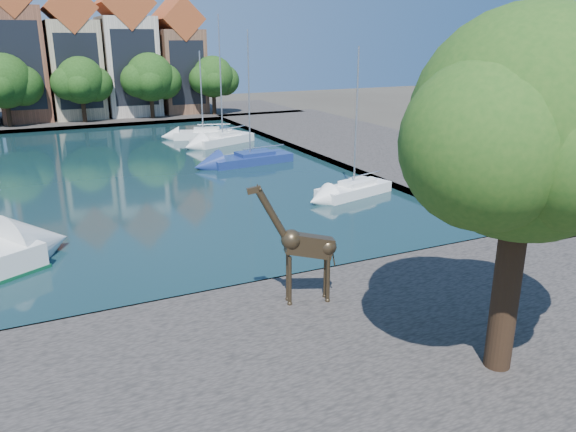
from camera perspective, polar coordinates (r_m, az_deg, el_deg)
name	(u,v)px	position (r m, az deg, el deg)	size (l,w,h in m)	color
ground	(183,306)	(22.86, -10.66, -9.01)	(160.00, 160.00, 0.00)	#38332B
water_basin	(99,176)	(45.30, -18.65, 3.92)	(38.00, 50.00, 0.08)	black
near_quay	(247,400)	(16.97, -4.19, -18.12)	(50.00, 14.00, 0.50)	#453F3C
far_quay	(64,119)	(76.69, -21.84, 9.11)	(60.00, 16.00, 0.50)	#453F3C
right_quay	(374,146)	(53.97, 8.73, 6.99)	(14.00, 52.00, 0.50)	#453F3C
plane_tree	(530,134)	(16.70, 23.36, 7.67)	(8.32, 6.40, 10.62)	#332114
townhouse_center	(19,52)	(75.90, -25.65, 14.77)	(5.44, 9.18, 16.93)	brown
townhouse_east_inner	(74,57)	(76.22, -20.96, 14.85)	(5.94, 9.18, 15.79)	tan
townhouse_east_mid	(127,53)	(77.06, -16.02, 15.61)	(6.43, 9.18, 16.65)	beige
townhouse_east_end	(178,60)	(78.48, -11.12, 15.25)	(5.44, 9.18, 14.43)	brown
far_tree_mid_west	(5,83)	(70.56, -26.81, 11.98)	(7.80, 6.00, 8.00)	#332114
far_tree_mid_east	(82,82)	(70.90, -20.22, 12.66)	(7.02, 5.40, 7.52)	#332114
far_tree_east	(151,79)	(72.11, -13.75, 13.39)	(7.54, 5.80, 7.84)	#332114
far_tree_far_east	(214,78)	(74.19, -7.54, 13.72)	(6.76, 5.20, 7.36)	#332114
giraffe_statue	(303,245)	(20.88, 1.51, -2.99)	(3.22, 1.16, 4.65)	#3A2D1D
sailboat_right_a	(354,187)	(37.56, 6.70, 2.91)	(5.78, 3.27, 9.54)	white
sailboat_right_b	(250,157)	(46.95, -3.85, 5.98)	(7.21, 3.25, 10.61)	navy
sailboat_right_c	(223,137)	(56.00, -6.66, 7.93)	(6.88, 4.68, 12.06)	white
sailboat_right_d	(203,133)	(59.18, -8.62, 8.36)	(6.31, 3.77, 8.73)	white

